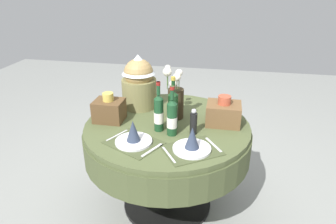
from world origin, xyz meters
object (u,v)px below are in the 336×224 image
object	(u,v)px
place_setting_left	(133,137)
wine_bottle_centre	(173,109)
pepper_mill	(194,123)
woven_basket_side_right	(223,113)
woven_basket_side_left	(109,110)
wine_bottle_right	(172,117)
place_setting_right	(192,144)
wine_bottle_left	(159,113)
flower_vase	(175,98)
gift_tub_back_left	(139,80)
dining_table	(167,142)

from	to	relation	value
place_setting_left	wine_bottle_centre	distance (m)	0.35
pepper_mill	woven_basket_side_right	bearing A→B (deg)	45.72
woven_basket_side_left	wine_bottle_right	bearing A→B (deg)	-14.66
place_setting_right	wine_bottle_left	world-z (taller)	wine_bottle_left
wine_bottle_centre	woven_basket_side_left	size ratio (longest dim) A/B	1.74
flower_vase	woven_basket_side_right	world-z (taller)	flower_vase
place_setting_left	flower_vase	size ratio (longest dim) A/B	1.07
place_setting_right	woven_basket_side_left	bearing A→B (deg)	154.58
place_setting_left	flower_vase	bearing A→B (deg)	65.00
pepper_mill	woven_basket_side_right	xyz separation A→B (m)	(0.19, 0.20, -0.00)
pepper_mill	gift_tub_back_left	bearing A→B (deg)	141.27
place_setting_right	gift_tub_back_left	xyz separation A→B (m)	(-0.50, 0.61, 0.18)
wine_bottle_left	place_setting_left	bearing A→B (deg)	-120.67
pepper_mill	gift_tub_back_left	world-z (taller)	gift_tub_back_left
wine_bottle_centre	wine_bottle_right	bearing A→B (deg)	-83.92
wine_bottle_left	wine_bottle_centre	distance (m)	0.11
flower_vase	wine_bottle_centre	distance (m)	0.17
place_setting_left	wine_bottle_left	world-z (taller)	wine_bottle_left
flower_vase	wine_bottle_left	bearing A→B (deg)	-109.17
flower_vase	dining_table	bearing A→B (deg)	-109.10
pepper_mill	woven_basket_side_left	distance (m)	0.64
wine_bottle_left	pepper_mill	size ratio (longest dim) A/B	1.91
place_setting_right	woven_basket_side_right	bearing A→B (deg)	66.77
wine_bottle_centre	pepper_mill	bearing A→B (deg)	-22.78
dining_table	gift_tub_back_left	bearing A→B (deg)	136.04
wine_bottle_centre	woven_basket_side_left	distance (m)	0.49
dining_table	woven_basket_side_left	xyz separation A→B (m)	(-0.43, -0.02, 0.24)
place_setting_left	woven_basket_side_left	distance (m)	0.40
dining_table	place_setting_right	bearing A→B (deg)	-56.62
place_setting_right	pepper_mill	bearing A→B (deg)	94.27
wine_bottle_centre	woven_basket_side_right	world-z (taller)	wine_bottle_centre
flower_vase	wine_bottle_right	xyz separation A→B (m)	(0.02, -0.26, -0.03)
place_setting_left	wine_bottle_right	size ratio (longest dim) A/B	1.21
place_setting_right	woven_basket_side_right	distance (m)	0.45
wine_bottle_right	woven_basket_side_right	world-z (taller)	wine_bottle_right
place_setting_right	gift_tub_back_left	world-z (taller)	gift_tub_back_left
woven_basket_side_right	woven_basket_side_left	bearing A→B (deg)	-172.74
wine_bottle_left	woven_basket_side_left	distance (m)	0.41
wine_bottle_left	woven_basket_side_right	bearing A→B (deg)	23.70
wine_bottle_centre	woven_basket_side_right	xyz separation A→B (m)	(0.35, 0.14, -0.06)
pepper_mill	woven_basket_side_right	distance (m)	0.28
gift_tub_back_left	woven_basket_side_right	bearing A→B (deg)	-15.64
place_setting_right	flower_vase	bearing A→B (deg)	112.25
dining_table	place_setting_right	world-z (taller)	place_setting_right
dining_table	place_setting_left	size ratio (longest dim) A/B	2.92
place_setting_left	wine_bottle_left	size ratio (longest dim) A/B	1.18
place_setting_right	gift_tub_back_left	bearing A→B (deg)	129.66
wine_bottle_centre	wine_bottle_right	distance (m)	0.10
dining_table	woven_basket_side_right	world-z (taller)	woven_basket_side_right
wine_bottle_right	woven_basket_side_left	distance (m)	0.51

